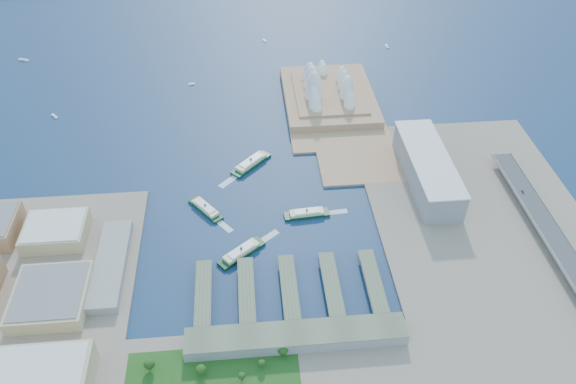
{
  "coord_description": "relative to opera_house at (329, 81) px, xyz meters",
  "views": [
    {
      "loc": [
        -19.17,
        -432.57,
        436.66
      ],
      "look_at": [
        24.72,
        55.73,
        18.0
      ],
      "focal_mm": 35.0,
      "sensor_mm": 36.0,
      "label": 1
    }
  ],
  "objects": [
    {
      "name": "opera_house",
      "position": [
        0.0,
        0.0,
        0.0
      ],
      "size": [
        134.0,
        180.0,
        58.0
      ],
      "primitive_type": null,
      "color": "white",
      "rests_on": "peninsula"
    },
    {
      "name": "boat_c",
      "position": [
        125.43,
        165.72,
        -30.62
      ],
      "size": [
        4.5,
        12.47,
        2.75
      ],
      "primitive_type": null,
      "rotation": [
        0.0,
        0.0,
        3.22
      ],
      "color": "white",
      "rests_on": "ground"
    },
    {
      "name": "ferry_wharves",
      "position": [
        -91.0,
        -355.0,
        -27.35
      ],
      "size": [
        184.0,
        90.0,
        9.3
      ],
      "primitive_type": null,
      "color": "#545D46",
      "rests_on": "ground"
    },
    {
      "name": "car_c",
      "position": [
        191.0,
        -245.44,
        -16.45
      ],
      "size": [
        1.96,
        4.82,
        1.4
      ],
      "primitive_type": "imported",
      "color": "slate",
      "rests_on": "expressway"
    },
    {
      "name": "east_land",
      "position": [
        135.0,
        -330.0,
        -30.5
      ],
      "size": [
        240.0,
        500.0,
        3.0
      ],
      "primitive_type": "cube",
      "color": "gray",
      "rests_on": "ground"
    },
    {
      "name": "west_buildings",
      "position": [
        -355.0,
        -350.0,
        -15.5
      ],
      "size": [
        200.0,
        280.0,
        27.0
      ],
      "primitive_type": null,
      "color": "#A67953",
      "rests_on": "west_land"
    },
    {
      "name": "boat_e",
      "position": [
        -82.74,
        206.06,
        -30.67
      ],
      "size": [
        7.08,
        11.38,
        2.67
      ],
      "primitive_type": null,
      "rotation": [
        0.0,
        0.0,
        0.36
      ],
      "color": "white",
      "rests_on": "ground"
    },
    {
      "name": "toaster_building",
      "position": [
        90.0,
        -200.0,
        -11.5
      ],
      "size": [
        45.0,
        155.0,
        35.0
      ],
      "primitive_type": "cube",
      "color": "gray",
      "rests_on": "east_land"
    },
    {
      "name": "boat_d",
      "position": [
        -484.4,
        170.31,
        -30.46
      ],
      "size": [
        18.46,
        10.4,
        3.08
      ],
      "primitive_type": null,
      "rotation": [
        0.0,
        0.0,
        1.2
      ],
      "color": "white",
      "rests_on": "ground"
    },
    {
      "name": "ferry_a",
      "position": [
        -175.97,
        -227.44,
        -27.14
      ],
      "size": [
        41.7,
        48.69,
        9.71
      ],
      "primitive_type": null,
      "rotation": [
        0.0,
        0.0,
        0.66
      ],
      "color": "#0D371D",
      "rests_on": "ground"
    },
    {
      "name": "expressway",
      "position": [
        195.0,
        -340.0,
        -23.07
      ],
      "size": [
        26.0,
        340.0,
        11.85
      ],
      "primitive_type": null,
      "color": "gray",
      "rests_on": "east_land"
    },
    {
      "name": "boat_a",
      "position": [
        -394.7,
        -8.98,
        -30.66
      ],
      "size": [
        11.48,
        12.98,
        2.68
      ],
      "primitive_type": null,
      "rotation": [
        0.0,
        0.0,
        0.68
      ],
      "color": "white",
      "rests_on": "ground"
    },
    {
      "name": "boat_b",
      "position": [
        -204.06,
        64.97,
        -30.66
      ],
      "size": [
        10.46,
        5.54,
        2.69
      ],
      "primitive_type": null,
      "rotation": [
        0.0,
        0.0,
        1.79
      ],
      "color": "white",
      "rests_on": "ground"
    },
    {
      "name": "terminal_building",
      "position": [
        -90.0,
        -415.0,
        -23.0
      ],
      "size": [
        200.0,
        28.0,
        12.0
      ],
      "primitive_type": "cube",
      "color": "gray",
      "rests_on": "south_land"
    },
    {
      "name": "peninsula",
      "position": [
        2.5,
        -20.0,
        -30.5
      ],
      "size": [
        135.0,
        220.0,
        3.0
      ],
      "primitive_type": "cube",
      "color": "#AA7F5D",
      "rests_on": "ground"
    },
    {
      "name": "west_land",
      "position": [
        -355.0,
        -385.0,
        -30.5
      ],
      "size": [
        220.0,
        390.0,
        3.0
      ],
      "primitive_type": "cube",
      "color": "gray",
      "rests_on": "ground"
    },
    {
      "name": "ground",
      "position": [
        -105.0,
        -280.0,
        -32.0
      ],
      "size": [
        3000.0,
        3000.0,
        0.0
      ],
      "primitive_type": "plane",
      "color": "#0F2648",
      "rests_on": "ground"
    },
    {
      "name": "ferry_c",
      "position": [
        -136.62,
        -300.51,
        -26.73
      ],
      "size": [
        52.59,
        45.64,
        10.54
      ],
      "primitive_type": null,
      "rotation": [
        0.0,
        0.0,
        2.24
      ],
      "color": "#0D371D",
      "rests_on": "ground"
    },
    {
      "name": "ferry_b",
      "position": [
        -120.37,
        -147.02,
        -26.29
      ],
      "size": [
        53.26,
        53.84,
        11.42
      ],
      "primitive_type": null,
      "rotation": [
        0.0,
        0.0,
        -0.78
      ],
      "color": "#0D371D",
      "rests_on": "ground"
    },
    {
      "name": "ferry_d",
      "position": [
        -60.82,
        -246.31,
        -27.12
      ],
      "size": [
        52.48,
        17.15,
        9.76
      ],
      "primitive_type": null,
      "rotation": [
        0.0,
        0.0,
        1.65
      ],
      "color": "#0D371D",
      "rests_on": "ground"
    }
  ]
}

